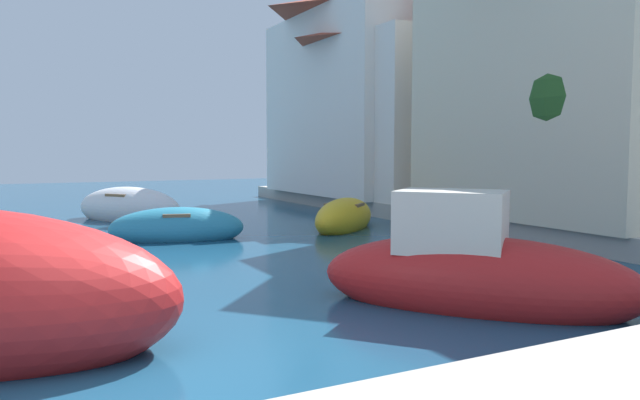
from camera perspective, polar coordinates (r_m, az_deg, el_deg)
ground at (r=6.35m, az=-17.07°, el=-16.18°), size 80.00×80.00×0.00m
quay_promenade at (r=7.90m, az=16.52°, el=-10.10°), size 44.00×32.00×0.50m
moored_boat_0 at (r=15.76m, az=-13.14°, el=-2.56°), size 3.51×2.00×1.06m
moored_boat_3 at (r=9.05m, az=14.01°, el=-6.68°), size 4.05×4.43×1.96m
moored_boat_5 at (r=20.59m, az=-17.35°, el=-0.73°), size 3.59×4.15×1.39m
moored_boat_7 at (r=17.55m, az=2.27°, el=-1.65°), size 3.48×3.39×1.14m
waterfront_building_main at (r=18.26m, az=23.70°, el=11.87°), size 6.70×7.63×8.20m
waterfront_building_annex at (r=24.90m, az=7.05°, el=8.67°), size 6.30×9.08×6.90m
waterfront_building_far at (r=25.89m, az=5.64°, el=10.14°), size 7.11×8.96×8.34m
quayside_tree at (r=15.87m, az=23.96°, el=8.49°), size 3.14×3.14×4.49m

